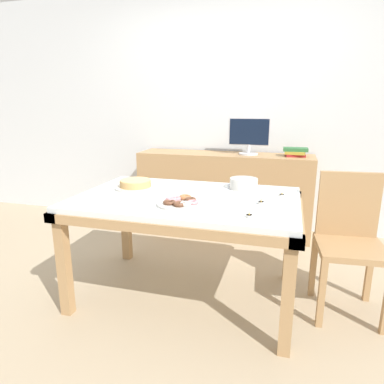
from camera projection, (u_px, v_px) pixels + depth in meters
name	position (u px, v px, depth m)	size (l,w,h in m)	color
ground_plane	(187.00, 294.00, 2.56)	(12.00, 12.00, 0.00)	tan
wall_back	(230.00, 112.00, 3.81)	(8.00, 0.10, 2.60)	silver
dining_table	(187.00, 209.00, 2.39)	(1.55, 1.02, 0.76)	silver
chair	(349.00, 236.00, 2.28)	(0.45, 0.45, 0.94)	tan
sideboard	(224.00, 193.00, 3.75)	(1.85, 0.44, 0.87)	tan
computer_monitor	(249.00, 136.00, 3.52)	(0.42, 0.20, 0.38)	silver
book_stack	(295.00, 152.00, 3.43)	(0.24, 0.19, 0.09)	maroon
cake_chocolate_round	(135.00, 184.00, 2.60)	(0.32, 0.32, 0.06)	silver
pastry_platter	(181.00, 202.00, 2.17)	(0.32, 0.32, 0.04)	silver
plate_stack	(244.00, 184.00, 2.58)	(0.21, 0.21, 0.08)	silver
tealight_near_cakes	(129.00, 180.00, 2.84)	(0.04, 0.04, 0.04)	silver
tealight_right_edge	(282.00, 195.00, 2.37)	(0.04, 0.04, 0.04)	silver
tealight_centre	(261.00, 203.00, 2.19)	(0.04, 0.04, 0.04)	silver
tealight_near_front	(249.00, 216.00, 1.93)	(0.04, 0.04, 0.04)	silver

